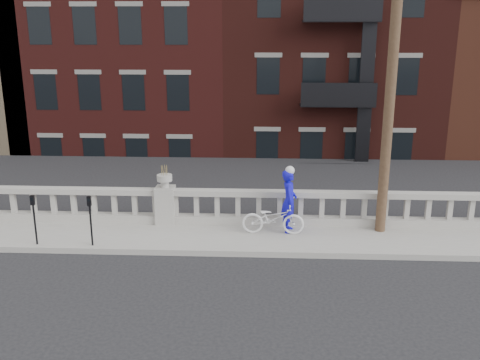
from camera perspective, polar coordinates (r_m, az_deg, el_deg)
The scene contains 10 objects.
ground at distance 12.56m, azimuth -11.12°, elevation -11.39°, with size 120.00×120.00×0.00m, color black.
sidewalk at distance 15.19m, azimuth -8.50°, elevation -6.02°, with size 32.00×2.20×0.15m, color gray.
balustrade at distance 15.87m, azimuth -7.93°, elevation -2.86°, with size 28.00×0.34×1.03m.
planter_pedestal at distance 15.82m, azimuth -7.96°, elevation -2.20°, with size 0.55×0.55×1.76m.
lower_level at distance 34.09m, azimuth -1.24°, elevation 10.65°, with size 80.00×44.00×20.80m.
utility_pole at distance 14.81m, azimuth 16.08°, elevation 13.50°, with size 1.60×0.28×10.00m.
parking_meter_b at distance 15.06m, azimuth -21.12°, elevation -3.42°, with size 0.10×0.09×1.36m.
parking_meter_c at distance 14.52m, azimuth -15.68°, elevation -3.62°, with size 0.10×0.09×1.36m.
bicycle at distance 14.94m, azimuth 3.54°, elevation -4.09°, with size 0.60×1.73×0.91m, color silver.
cyclist at distance 15.02m, azimuth 5.26°, elevation -2.22°, with size 0.65×0.43×1.79m, color #120DC7.
Camera 1 is at (2.89, -10.83, 5.67)m, focal length 40.00 mm.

